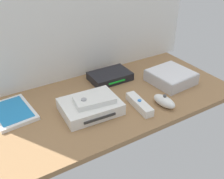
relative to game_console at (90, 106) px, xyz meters
The scene contains 9 objects.
ground_plane 12.57cm from the game_console, 17.58° to the left, with size 100.00×48.00×2.00cm, color #936D47.
back_wall 42.68cm from the game_console, 67.71° to the left, with size 110.00×1.20×64.00cm, color white.
game_console is the anchor object (origin of this frame).
mini_computer 40.57cm from the game_console, ahead, with size 18.18×18.18×5.30cm.
game_case 28.65cm from the game_console, 151.49° to the left, with size 15.10×20.04×1.56cm.
network_router 25.70cm from the game_console, 42.61° to the left, with size 18.20×12.62×3.40cm.
remote_wand 18.48cm from the game_console, 23.48° to the right, with size 4.91×15.06×3.40cm.
remote_nunchuk 28.13cm from the game_console, 23.67° to the right, with size 5.71×10.50×5.10cm.
remote_classic_pad 3.63cm from the game_console, 46.04° to the right, with size 15.38×9.94×2.40cm.
Camera 1 is at (-47.09, -77.10, 58.11)cm, focal length 42.87 mm.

